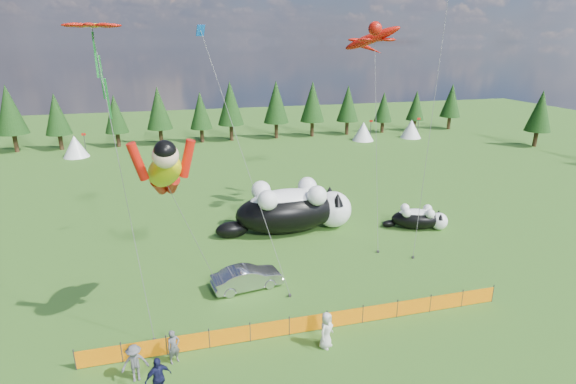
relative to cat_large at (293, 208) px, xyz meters
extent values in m
plane|color=#183B0A|center=(-2.74, -9.79, -1.86)|extent=(160.00, 160.00, 0.00)
cylinder|color=#262626|center=(-13.74, -12.79, -1.31)|extent=(0.06, 0.06, 1.10)
cylinder|color=#262626|center=(-11.74, -12.79, -1.31)|extent=(0.06, 0.06, 1.10)
cylinder|color=#262626|center=(-9.74, -12.79, -1.31)|extent=(0.06, 0.06, 1.10)
cylinder|color=#262626|center=(-7.74, -12.79, -1.31)|extent=(0.06, 0.06, 1.10)
cylinder|color=#262626|center=(-5.74, -12.79, -1.31)|extent=(0.06, 0.06, 1.10)
cylinder|color=#262626|center=(-3.74, -12.79, -1.31)|extent=(0.06, 0.06, 1.10)
cylinder|color=#262626|center=(-1.74, -12.79, -1.31)|extent=(0.06, 0.06, 1.10)
cylinder|color=#262626|center=(0.26, -12.79, -1.31)|extent=(0.06, 0.06, 1.10)
cylinder|color=#262626|center=(2.26, -12.79, -1.31)|extent=(0.06, 0.06, 1.10)
cylinder|color=#262626|center=(4.26, -12.79, -1.31)|extent=(0.06, 0.06, 1.10)
cylinder|color=#262626|center=(6.26, -12.79, -1.31)|extent=(0.06, 0.06, 1.10)
cylinder|color=#262626|center=(8.26, -12.79, -1.31)|extent=(0.06, 0.06, 1.10)
cube|color=orange|center=(-12.74, -12.79, -1.36)|extent=(2.00, 0.04, 0.90)
cube|color=orange|center=(-10.74, -12.79, -1.36)|extent=(2.00, 0.04, 0.90)
cube|color=orange|center=(-8.74, -12.79, -1.36)|extent=(2.00, 0.04, 0.90)
cube|color=orange|center=(-6.74, -12.79, -1.36)|extent=(2.00, 0.04, 0.90)
cube|color=orange|center=(-4.74, -12.79, -1.36)|extent=(2.00, 0.04, 0.90)
cube|color=orange|center=(-2.74, -12.79, -1.36)|extent=(2.00, 0.04, 0.90)
cube|color=orange|center=(-0.74, -12.79, -1.36)|extent=(2.00, 0.04, 0.90)
cube|color=orange|center=(1.26, -12.79, -1.36)|extent=(2.00, 0.04, 0.90)
cube|color=orange|center=(3.26, -12.79, -1.36)|extent=(2.00, 0.04, 0.90)
cube|color=orange|center=(5.26, -12.79, -1.36)|extent=(2.00, 0.04, 0.90)
cube|color=orange|center=(7.26, -12.79, -1.36)|extent=(2.00, 0.04, 0.90)
ellipsoid|color=black|center=(-0.47, -0.01, -0.24)|extent=(8.19, 3.92, 3.26)
ellipsoid|color=white|center=(-0.47, -0.01, 0.58)|extent=(6.19, 2.80, 1.99)
sphere|color=white|center=(3.33, 0.05, -0.42)|extent=(2.89, 2.89, 2.89)
sphere|color=#CA4E59|center=(4.56, 0.07, -0.42)|extent=(0.41, 0.41, 0.41)
ellipsoid|color=black|center=(-4.81, -0.07, -1.23)|extent=(2.55, 1.30, 1.27)
cone|color=black|center=(3.34, -0.82, 0.74)|extent=(1.01, 1.01, 1.01)
cone|color=black|center=(3.31, 0.92, 0.74)|extent=(1.01, 1.01, 1.01)
sphere|color=white|center=(1.50, 1.20, 1.30)|extent=(1.52, 1.52, 1.52)
sphere|color=white|center=(1.54, -1.15, 1.30)|extent=(1.52, 1.52, 1.52)
sphere|color=white|center=(-2.30, 1.14, 1.30)|extent=(1.52, 1.52, 1.52)
sphere|color=white|center=(-2.26, -1.21, 1.30)|extent=(1.52, 1.52, 1.52)
ellipsoid|color=black|center=(9.56, -2.05, -1.10)|extent=(4.21, 3.04, 1.53)
ellipsoid|color=white|center=(9.56, -2.05, -0.72)|extent=(3.15, 2.23, 0.93)
sphere|color=white|center=(11.22, -2.69, -1.18)|extent=(1.36, 1.36, 1.36)
sphere|color=#CA4E59|center=(11.76, -2.90, -1.18)|extent=(0.19, 0.19, 0.19)
ellipsoid|color=black|center=(7.65, -1.31, -1.57)|extent=(1.32, 0.98, 0.59)
cone|color=black|center=(11.08, -3.07, -0.64)|extent=(0.48, 0.48, 0.48)
cone|color=black|center=(11.37, -2.31, -0.64)|extent=(0.48, 0.48, 0.48)
sphere|color=white|center=(10.63, -1.87, -0.38)|extent=(0.71, 0.71, 0.71)
sphere|color=white|center=(10.23, -2.90, -0.38)|extent=(0.71, 0.71, 0.71)
sphere|color=white|center=(8.96, -1.23, -0.38)|extent=(0.71, 0.71, 0.71)
sphere|color=white|center=(8.57, -2.26, -0.38)|extent=(0.71, 0.71, 0.71)
imported|color=#B3B3B8|center=(-5.00, -7.71, -1.17)|extent=(4.40, 2.11, 1.39)
imported|color=#4E4F53|center=(-9.40, -13.39, -1.03)|extent=(0.72, 0.62, 1.67)
imported|color=#16183E|center=(-10.05, -15.48, -0.89)|extent=(1.29, 1.01, 1.96)
imported|color=#4E4F53|center=(-11.05, -14.15, -0.97)|extent=(1.21, 0.71, 1.78)
imported|color=beige|center=(-2.25, -14.13, -0.92)|extent=(1.09, 1.06, 1.88)
cylinder|color=#595959|center=(-7.94, -8.72, 2.41)|extent=(0.03, 0.03, 9.27)
cube|color=#262626|center=(-6.71, -6.99, -1.78)|extent=(0.15, 0.15, 0.16)
cylinder|color=#595959|center=(5.70, -1.78, 5.41)|extent=(0.03, 0.03, 16.01)
cube|color=#262626|center=(4.75, -5.30, -1.78)|extent=(0.15, 0.15, 0.16)
cylinder|color=#595959|center=(-10.99, -10.52, 5.61)|extent=(0.03, 0.03, 14.87)
cube|color=#262626|center=(-10.35, -11.60, -1.78)|extent=(0.15, 0.15, 0.16)
cube|color=#17802A|center=(-11.63, -9.44, 10.75)|extent=(0.17, 0.17, 3.85)
cylinder|color=#595959|center=(-4.63, -5.85, 5.60)|extent=(0.03, 0.03, 16.61)
cube|color=#262626|center=(-2.77, -9.31, -1.78)|extent=(0.15, 0.15, 0.16)
cylinder|color=#595959|center=(8.48, -4.58, 8.14)|extent=(0.03, 0.03, 20.49)
cube|color=#262626|center=(6.68, -6.76, -1.78)|extent=(0.15, 0.15, 0.16)
camera|label=1|loc=(-8.74, -31.43, 12.26)|focal=28.00mm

